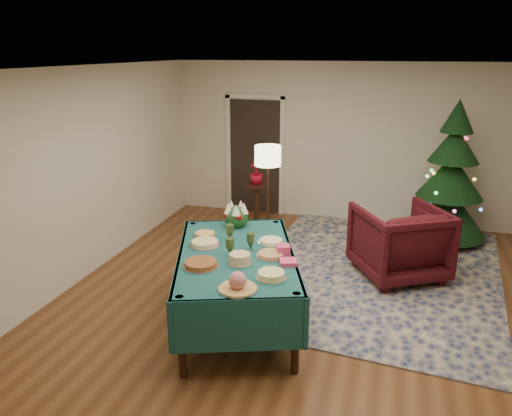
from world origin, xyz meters
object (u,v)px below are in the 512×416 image
(gift_box, at_px, (283,250))
(christmas_tree, at_px, (451,179))
(buffet_table, at_px, (236,267))
(floor_lamp, at_px, (268,162))
(potted_plant, at_px, (256,177))
(side_table, at_px, (256,207))
(armchair, at_px, (399,239))

(gift_box, height_order, christmas_tree, christmas_tree)
(buffet_table, xyz_separation_m, christmas_tree, (2.38, 3.25, 0.33))
(floor_lamp, xyz_separation_m, potted_plant, (-0.41, 0.83, -0.46))
(buffet_table, relative_size, gift_box, 18.24)
(side_table, bearing_deg, christmas_tree, 4.99)
(gift_box, distance_m, christmas_tree, 3.69)
(armchair, bearing_deg, side_table, -59.32)
(side_table, xyz_separation_m, potted_plant, (0.00, 0.00, 0.50))
(buffet_table, height_order, christmas_tree, christmas_tree)
(floor_lamp, height_order, potted_plant, floor_lamp)
(buffet_table, relative_size, armchair, 2.27)
(buffet_table, xyz_separation_m, gift_box, (0.50, 0.08, 0.22))
(floor_lamp, relative_size, christmas_tree, 0.71)
(buffet_table, relative_size, potted_plant, 6.00)
(side_table, bearing_deg, buffet_table, -78.12)
(potted_plant, height_order, christmas_tree, christmas_tree)
(side_table, height_order, potted_plant, potted_plant)
(buffet_table, xyz_separation_m, side_table, (-0.63, 2.98, -0.29))
(side_table, distance_m, potted_plant, 0.50)
(armchair, bearing_deg, potted_plant, -59.32)
(side_table, bearing_deg, gift_box, -68.83)
(christmas_tree, bearing_deg, floor_lamp, -157.26)
(armchair, height_order, christmas_tree, christmas_tree)
(gift_box, relative_size, armchair, 0.12)
(buffet_table, height_order, gift_box, gift_box)
(floor_lamp, relative_size, potted_plant, 3.91)
(armchair, distance_m, floor_lamp, 2.12)
(gift_box, distance_m, side_table, 3.16)
(buffet_table, xyz_separation_m, armchair, (1.68, 1.69, -0.13))
(floor_lamp, distance_m, side_table, 1.33)
(buffet_table, bearing_deg, side_table, 101.88)
(gift_box, relative_size, potted_plant, 0.33)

